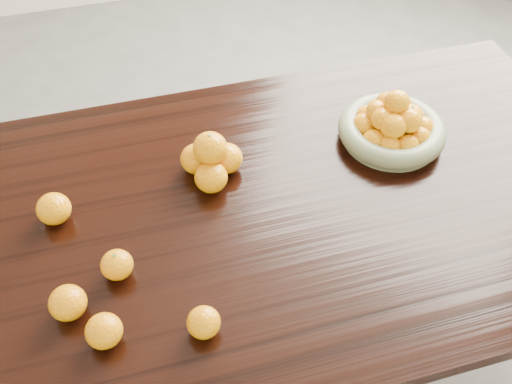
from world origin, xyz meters
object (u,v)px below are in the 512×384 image
object	(u,v)px
dining_table	(238,235)
fruit_bowl	(392,126)
orange_pyramid	(211,160)
loose_orange_0	(117,265)

from	to	relation	value
dining_table	fruit_bowl	bearing A→B (deg)	16.98
dining_table	fruit_bowl	xyz separation A→B (m)	(0.47, 0.14, 0.13)
fruit_bowl	orange_pyramid	xyz separation A→B (m)	(-0.50, -0.01, 0.01)
fruit_bowl	loose_orange_0	size ratio (longest dim) A/B	4.03
dining_table	loose_orange_0	bearing A→B (deg)	-160.52
orange_pyramid	loose_orange_0	size ratio (longest dim) A/B	2.21
dining_table	fruit_bowl	world-z (taller)	fruit_bowl
loose_orange_0	fruit_bowl	bearing A→B (deg)	17.95
fruit_bowl	orange_pyramid	world-z (taller)	fruit_bowl
dining_table	orange_pyramid	world-z (taller)	orange_pyramid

